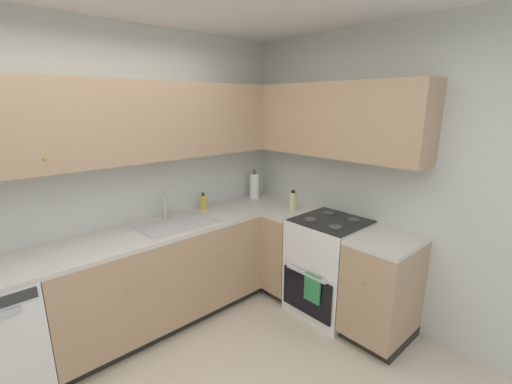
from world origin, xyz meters
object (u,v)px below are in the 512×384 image
(oven_range, at_px, (329,266))
(oil_bottle, at_px, (293,201))
(soap_bottle, at_px, (203,202))
(paper_towel_roll, at_px, (254,186))

(oven_range, relative_size, oil_bottle, 5.13)
(oven_range, xyz_separation_m, soap_bottle, (-0.68, 1.09, 0.53))
(oven_range, height_order, oil_bottle, oil_bottle)
(oven_range, xyz_separation_m, paper_towel_roll, (0.00, 1.07, 0.59))
(soap_bottle, bearing_deg, oven_range, -58.07)
(paper_towel_roll, xyz_separation_m, oil_bottle, (-0.02, -0.60, -0.05))
(oven_range, bearing_deg, soap_bottle, 121.93)
(oil_bottle, bearing_deg, oven_range, -87.73)
(oven_range, bearing_deg, oil_bottle, 92.27)
(paper_towel_roll, relative_size, oil_bottle, 1.65)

